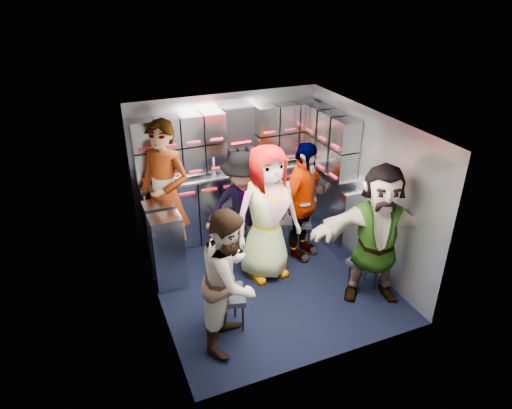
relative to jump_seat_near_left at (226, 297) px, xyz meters
name	(u,v)px	position (x,y,z in m)	size (l,w,h in m)	color
floor	(267,279)	(0.79, 0.65, -0.43)	(3.00, 3.00, 0.00)	black
wall_back	(227,164)	(0.79, 2.15, 0.62)	(2.80, 0.04, 2.10)	gray
wall_left	(152,231)	(-0.61, 0.65, 0.62)	(0.04, 3.00, 2.10)	gray
wall_right	(366,189)	(2.19, 0.65, 0.62)	(0.04, 3.00, 2.10)	gray
ceiling	(269,124)	(0.79, 0.65, 1.67)	(2.80, 3.00, 0.02)	silver
cart_bank_back	(233,203)	(0.79, 1.94, 0.07)	(2.68, 0.38, 0.99)	#9FA4AE
cart_bank_left	(165,244)	(-0.40, 1.21, 0.07)	(0.38, 0.76, 0.99)	#9FA4AE
counter	(232,172)	(0.79, 1.94, 0.59)	(2.68, 0.42, 0.03)	#B8BABF
locker_bank_back	(230,139)	(0.79, 2.00, 1.06)	(2.68, 0.28, 0.82)	#9FA4AE
locker_bank_right	(331,142)	(2.04, 1.35, 1.06)	(0.28, 1.00, 0.82)	#9FA4AE
right_cabinet	(329,208)	(2.04, 1.25, 0.07)	(0.28, 1.20, 1.00)	#9FA4AE
coffee_niche	(240,137)	(0.97, 2.06, 1.04)	(0.46, 0.16, 0.84)	black
red_latch_strip	(237,185)	(0.79, 1.74, 0.45)	(2.60, 0.02, 0.03)	#A90F1B
jump_seat_near_left	(226,297)	(0.00, 0.00, 0.00)	(0.49, 0.47, 0.48)	black
jump_seat_mid_left	(239,228)	(0.68, 1.40, -0.04)	(0.45, 0.44, 0.44)	black
jump_seat_center	(261,243)	(0.83, 0.96, -0.06)	(0.40, 0.39, 0.41)	black
jump_seat_mid_right	(295,222)	(1.45, 1.18, 0.02)	(0.55, 0.54, 0.50)	black
jump_seat_near_right	(364,263)	(1.84, 0.05, -0.07)	(0.42, 0.41, 0.40)	black
attendant_standing	(166,195)	(-0.26, 1.59, 0.57)	(0.73, 0.48, 2.00)	black
attendant_arc_a	(230,279)	(0.00, -0.18, 0.37)	(0.77, 0.60, 1.59)	black
attendant_arc_b	(244,208)	(0.68, 1.22, 0.36)	(1.02, 0.59, 1.58)	black
attendant_arc_c	(267,214)	(0.83, 0.78, 0.47)	(0.88, 0.57, 1.80)	black
attendant_arc_d	(303,202)	(1.45, 1.00, 0.41)	(0.98, 0.41, 1.68)	black
attendant_arc_e	(378,234)	(1.84, -0.13, 0.45)	(1.62, 0.52, 1.75)	black
bottle_left	(166,173)	(-0.18, 1.89, 0.74)	(0.07, 0.07, 0.28)	white
bottle_mid	(213,166)	(0.49, 1.89, 0.74)	(0.07, 0.07, 0.28)	white
bottle_right	(271,157)	(1.38, 1.89, 0.74)	(0.06, 0.06, 0.27)	white
cup_left	(181,177)	(0.03, 1.88, 0.66)	(0.09, 0.09, 0.11)	#C1B188
cup_right	(281,161)	(1.54, 1.88, 0.65)	(0.08, 0.08, 0.10)	#C1B188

